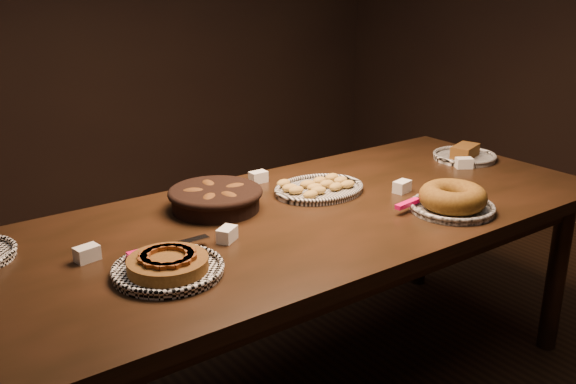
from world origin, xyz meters
TOP-DOWN VIEW (x-y plane):
  - buffet_table at (0.00, 0.00)m, footprint 2.40×1.00m
  - apple_tart_plate at (-0.58, -0.15)m, footprint 0.35×0.32m
  - madeleine_platter at (0.20, 0.14)m, footprint 0.36×0.30m
  - bundt_cake_plate at (0.46, -0.30)m, footprint 0.35×0.30m
  - croissant_basket at (-0.21, 0.21)m, footprint 0.39×0.39m
  - loaf_plate at (1.02, 0.10)m, footprint 0.28×0.28m
  - tent_cards at (0.08, 0.07)m, footprint 1.73×0.50m

SIDE VIEW (x-z plane):
  - buffet_table at x=0.00m, z-range 0.30..1.05m
  - madeleine_platter at x=0.20m, z-range 0.75..0.79m
  - loaf_plate at x=1.02m, z-range 0.74..0.80m
  - tent_cards at x=0.08m, z-range 0.75..0.79m
  - apple_tart_plate at x=-0.58m, z-range 0.74..0.80m
  - bundt_cake_plate at x=0.46m, z-range 0.74..0.84m
  - croissant_basket at x=-0.21m, z-range 0.76..0.84m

